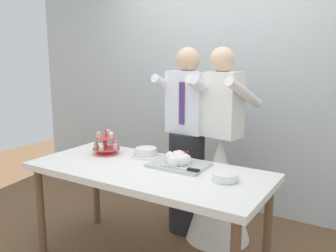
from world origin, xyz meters
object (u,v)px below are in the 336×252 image
Objects in this scene: round_cake at (146,153)px; person_bride at (219,175)px; plate_stack at (225,177)px; main_cake_tray at (179,161)px; person_groom at (187,151)px; cupcake_stand at (106,145)px; dessert_table at (147,178)px.

round_cake is 0.67m from person_bride.
person_bride is at bearing 116.44° from plate_stack.
person_groom is (-0.20, 0.50, -0.07)m from main_cake_tray.
person_groom is at bearing 135.61° from plate_stack.
person_bride reaches higher than cupcake_stand.
cupcake_stand is at bearing -133.88° from person_groom.
plate_stack is 0.11× the size of person_groom.
cupcake_stand is at bearing -178.83° from main_cake_tray.
dessert_table is at bearing -87.80° from person_groom.
main_cake_tray is 0.26× the size of person_bride.
person_groom reaches higher than dessert_table.
dessert_table is 0.33m from round_cake.
plate_stack reaches higher than dessert_table.
plate_stack is (1.11, -0.10, -0.05)m from cupcake_stand.
person_bride is at bearing 32.90° from cupcake_stand.
plate_stack is 0.11× the size of person_bride.
dessert_table is 0.66m from person_groom.
person_groom reaches higher than round_cake.
plate_stack is at bearing -4.96° from cupcake_stand.
round_cake reaches higher than dessert_table.
dessert_table is 0.73m from person_bride.
main_cake_tray reaches higher than plate_stack.
main_cake_tray reaches higher than dessert_table.
main_cake_tray is 0.54m from person_groom.
cupcake_stand is 1.00m from person_bride.
main_cake_tray is 2.46× the size of plate_stack.
dessert_table is at bearing -53.68° from round_cake.
cupcake_stand reaches higher than dessert_table.
person_bride is (0.31, 0.01, -0.16)m from person_groom.
round_cake is 0.44m from person_groom.
round_cake is 0.14× the size of person_groom.
cupcake_stand is 0.14× the size of person_groom.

